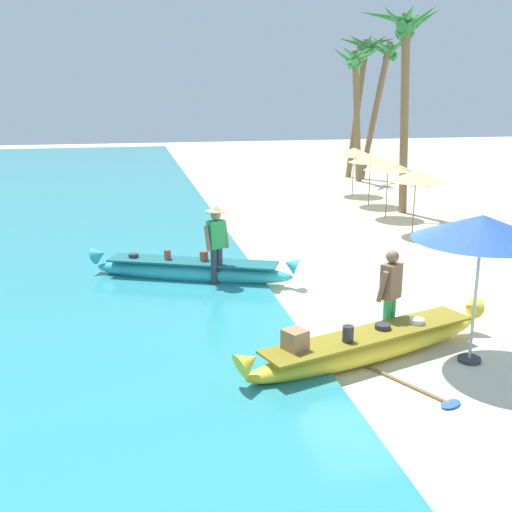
% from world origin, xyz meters
% --- Properties ---
extents(ground_plane, '(80.00, 80.00, 0.00)m').
position_xyz_m(ground_plane, '(0.00, 0.00, 0.00)').
color(ground_plane, beige).
extents(boat_yellow_foreground, '(4.74, 2.05, 0.77)m').
position_xyz_m(boat_yellow_foreground, '(-0.71, -1.49, 0.26)').
color(boat_yellow_foreground, yellow).
rests_on(boat_yellow_foreground, ground).
extents(boat_cyan_midground, '(4.58, 2.32, 0.76)m').
position_xyz_m(boat_cyan_midground, '(-3.02, 3.17, 0.28)').
color(boat_cyan_midground, '#33B2BC').
rests_on(boat_cyan_midground, ground).
extents(person_vendor_hatted, '(0.58, 0.44, 1.82)m').
position_xyz_m(person_vendor_hatted, '(-2.54, 2.69, 1.05)').
color(person_vendor_hatted, '#333842').
rests_on(person_vendor_hatted, ground).
extents(person_tourist_customer, '(0.57, 0.48, 1.63)m').
position_xyz_m(person_tourist_customer, '(-0.11, -0.85, 0.91)').
color(person_tourist_customer, green).
rests_on(person_tourist_customer, ground).
extents(patio_umbrella_large, '(2.08, 2.08, 2.37)m').
position_xyz_m(patio_umbrella_large, '(0.84, -1.85, 2.16)').
color(patio_umbrella_large, '#B7B7BC').
rests_on(patio_umbrella_large, ground).
extents(parasol_row_0, '(1.60, 1.60, 1.91)m').
position_xyz_m(parasol_row_0, '(3.85, 6.46, 1.75)').
color(parasol_row_0, '#8E6B47').
rests_on(parasol_row_0, ground).
extents(parasol_row_1, '(1.60, 1.60, 1.91)m').
position_xyz_m(parasol_row_1, '(4.07, 8.93, 1.75)').
color(parasol_row_1, '#8E6B47').
rests_on(parasol_row_1, ground).
extents(parasol_row_2, '(1.60, 1.60, 1.91)m').
position_xyz_m(parasol_row_2, '(4.36, 11.15, 1.75)').
color(parasol_row_2, '#8E6B47').
rests_on(parasol_row_2, ground).
extents(parasol_row_3, '(1.60, 1.60, 1.91)m').
position_xyz_m(parasol_row_3, '(4.55, 13.39, 1.75)').
color(parasol_row_3, '#8E6B47').
rests_on(parasol_row_3, ground).
extents(palm_tree_tall_inland, '(2.49, 2.30, 6.12)m').
position_xyz_m(palm_tree_tall_inland, '(5.87, 17.02, 4.77)').
color(palm_tree_tall_inland, brown).
rests_on(palm_tree_tall_inland, ground).
extents(palm_tree_leaning_seaward, '(2.78, 2.64, 6.67)m').
position_xyz_m(palm_tree_leaning_seaward, '(6.80, 18.43, 5.47)').
color(palm_tree_leaning_seaward, brown).
rests_on(palm_tree_leaning_seaward, ground).
extents(palm_tree_mid_cluster, '(2.68, 2.67, 6.82)m').
position_xyz_m(palm_tree_mid_cluster, '(4.75, 9.65, 5.56)').
color(palm_tree_mid_cluster, brown).
rests_on(palm_tree_mid_cluster, ground).
extents(palm_tree_far_behind, '(2.50, 2.38, 6.58)m').
position_xyz_m(palm_tree_far_behind, '(7.47, 17.64, 5.10)').
color(palm_tree_far_behind, brown).
rests_on(palm_tree_far_behind, ground).
extents(paddle, '(1.01, 1.75, 0.05)m').
position_xyz_m(paddle, '(-0.43, -2.57, 0.03)').
color(paddle, '#8E6B47').
rests_on(paddle, ground).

